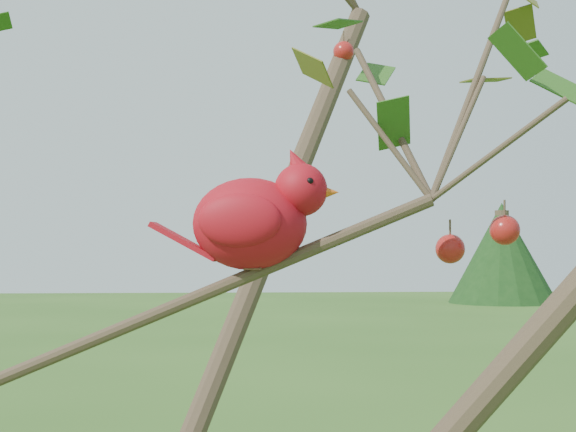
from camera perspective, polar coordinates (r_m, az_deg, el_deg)
The scene contains 3 objects.
crabapple_tree at distance 1.08m, azimuth -17.98°, elevation -2.85°, with size 2.35×2.05×2.95m.
cardinal at distance 1.14m, azimuth -2.08°, elevation -0.19°, with size 0.25×0.14×0.17m.
distant_trees at distance 27.04m, azimuth -2.19°, elevation -3.06°, with size 38.07×15.56×3.80m.
Camera 1 is at (0.29, -1.07, 2.14)m, focal length 55.00 mm.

